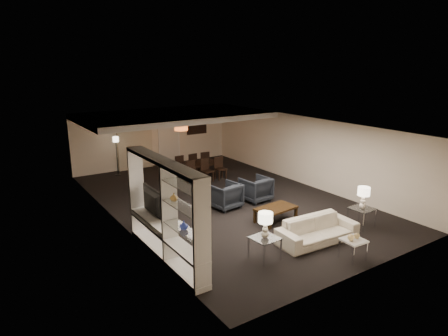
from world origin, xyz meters
name	(u,v)px	position (x,y,z in m)	size (l,w,h in m)	color
floor	(224,200)	(0.00, 0.00, 0.00)	(11.00, 11.00, 0.00)	black
ceiling	(224,125)	(0.00, 0.00, 2.50)	(7.00, 11.00, 0.02)	silver
wall_back	(154,137)	(0.00, 5.50, 1.25)	(7.00, 0.02, 2.50)	beige
wall_front	(369,218)	(0.00, -5.50, 1.25)	(7.00, 0.02, 2.50)	beige
wall_left	(117,181)	(-3.50, 0.00, 1.25)	(0.02, 11.00, 2.50)	beige
wall_right	(304,151)	(3.50, 0.00, 1.25)	(0.02, 11.00, 2.50)	beige
ceiling_soffit	(174,116)	(0.00, 3.50, 2.40)	(7.00, 4.00, 0.20)	silver
curtains	(135,141)	(-0.90, 5.42, 1.20)	(1.50, 0.12, 2.40)	beige
door	(169,140)	(0.70, 5.47, 1.05)	(0.90, 0.05, 2.10)	silver
painting	(197,126)	(2.10, 5.46, 1.55)	(0.95, 0.04, 0.65)	#142D38
media_unit	(165,211)	(-3.31, -2.60, 1.18)	(0.38, 3.40, 2.35)	white
pendant_light	(181,127)	(0.30, 3.50, 1.92)	(0.52, 0.52, 0.24)	#D8591E
sofa	(317,230)	(0.26, -3.88, 0.31)	(2.12, 0.83, 0.62)	beige
coffee_table	(276,214)	(0.26, -2.28, 0.21)	(1.16, 0.68, 0.42)	black
armchair_left	(225,196)	(-0.34, -0.58, 0.39)	(0.84, 0.87, 0.79)	black
armchair_right	(256,189)	(0.86, -0.58, 0.39)	(0.84, 0.87, 0.79)	black
side_table_left	(265,248)	(-1.44, -3.88, 0.27)	(0.58, 0.58, 0.54)	white
side_table_right	(361,217)	(1.96, -3.88, 0.27)	(0.58, 0.58, 0.54)	white
table_lamp_left	(265,225)	(-1.44, -3.88, 0.84)	(0.33, 0.33, 0.60)	silver
table_lamp_right	(363,198)	(1.96, -3.88, 0.84)	(0.33, 0.33, 0.60)	white
marble_table	(353,249)	(0.26, -4.98, 0.24)	(0.49, 0.49, 0.49)	white
gold_gourd_a	(351,237)	(0.16, -4.98, 0.56)	(0.16, 0.16, 0.16)	#F0CD7F
gold_gourd_b	(357,236)	(0.36, -4.98, 0.55)	(0.14, 0.14, 0.14)	tan
television	(149,202)	(-3.28, -1.67, 1.09)	(0.15, 1.17, 0.68)	black
vase_blue	(184,225)	(-3.31, -3.52, 1.15)	(0.18, 0.18, 0.19)	#283AAE
vase_amber	(174,197)	(-3.31, -3.10, 1.65)	(0.17, 0.17, 0.18)	#A97E38
floor_speaker	(142,208)	(-3.03, -0.51, 0.51)	(0.11, 0.11, 1.03)	black
dining_table	(199,170)	(0.64, 2.77, 0.29)	(1.65, 0.92, 0.58)	black
chair_nl	(193,173)	(0.04, 2.12, 0.43)	(0.40, 0.40, 0.86)	black
chair_nm	(207,171)	(0.64, 2.12, 0.43)	(0.40, 0.40, 0.86)	black
chair_nr	(221,168)	(1.24, 2.12, 0.43)	(0.40, 0.40, 0.86)	black
chair_fl	(177,166)	(0.04, 3.42, 0.43)	(0.40, 0.40, 0.86)	black
chair_fm	(191,164)	(0.64, 3.42, 0.43)	(0.40, 0.40, 0.86)	black
chair_fr	(203,162)	(1.24, 3.42, 0.43)	(0.40, 0.40, 0.86)	black
floor_lamp	(117,156)	(-1.88, 4.87, 0.78)	(0.23, 0.23, 1.56)	black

